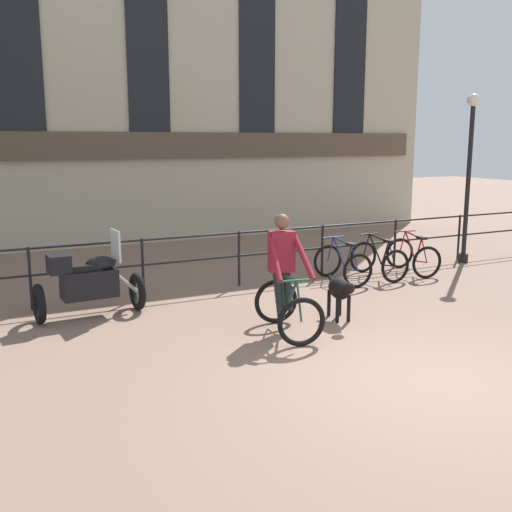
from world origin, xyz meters
TOP-DOWN VIEW (x-y plane):
  - ground_plane at (0.00, 0.00)m, footprint 60.00×60.00m
  - canal_railing at (-0.00, 5.20)m, footprint 15.05×0.05m
  - building_facade at (0.00, 10.99)m, footprint 18.00×0.72m
  - cyclist_with_bike at (-0.59, 2.37)m, footprint 0.88×1.27m
  - dog at (0.44, 2.48)m, footprint 0.40×0.94m
  - parked_motorcycle at (-2.98, 4.38)m, footprint 1.69×0.71m
  - parked_bicycle_near_lamp at (1.92, 4.54)m, footprint 0.68×1.12m
  - parked_bicycle_mid_left at (2.81, 4.54)m, footprint 0.68×1.12m
  - parked_bicycle_mid_right at (3.70, 4.54)m, footprint 0.84×1.20m
  - street_lamp at (5.51, 4.92)m, footprint 0.28×0.28m

SIDE VIEW (x-z plane):
  - ground_plane at x=0.00m, z-range 0.00..0.00m
  - parked_bicycle_near_lamp at x=1.92m, z-range -0.07..0.79m
  - parked_bicycle_mid_right at x=3.70m, z-range -0.07..0.79m
  - parked_bicycle_mid_left at x=2.81m, z-range -0.07..0.79m
  - dog at x=0.44m, z-range 0.14..0.81m
  - parked_motorcycle at x=-2.98m, z-range -0.11..1.24m
  - canal_railing at x=0.00m, z-range 0.18..1.23m
  - cyclist_with_bike at x=-0.59m, z-range -0.09..1.61m
  - street_lamp at x=5.51m, z-range 0.25..3.98m
  - building_facade at x=0.00m, z-range -0.02..9.15m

